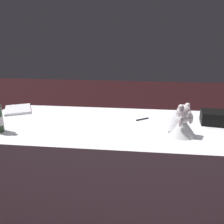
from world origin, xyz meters
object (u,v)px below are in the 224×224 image
Objects in this scene: teddy_bear_bride at (181,122)px; signing_pen at (142,119)px; gift_case_black at (221,118)px; guestbook at (18,109)px.

teddy_bear_bride is 2.16× the size of signing_pen.
teddy_bear_bride is at bearing 34.99° from gift_case_black.
teddy_bear_bride reaches higher than guestbook.
gift_case_black is 1.73m from guestbook.
teddy_bear_bride reaches higher than gift_case_black.
teddy_bear_bride is at bearing 134.71° from signing_pen.
guestbook is (1.12, -0.12, 0.00)m from signing_pen.
gift_case_black reaches higher than guestbook.
signing_pen is at bearing -45.29° from teddy_bear_bride.
teddy_bear_bride is 0.74× the size of gift_case_black.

